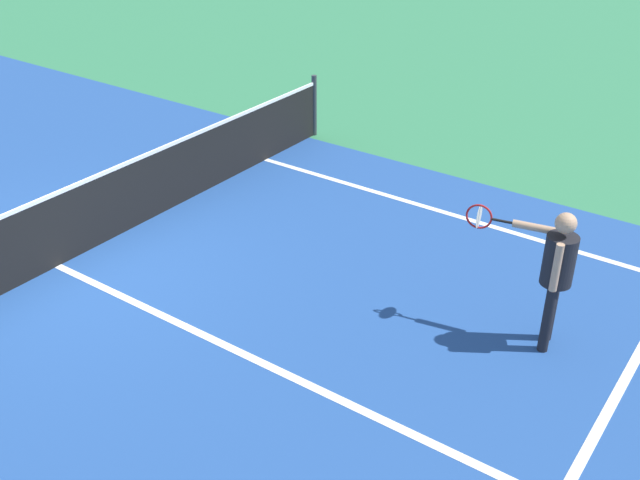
# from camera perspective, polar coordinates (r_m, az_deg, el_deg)

# --- Properties ---
(ground_plane) EXTENTS (60.00, 60.00, 0.00)m
(ground_plane) POSITION_cam_1_polar(r_m,az_deg,el_deg) (9.83, -19.50, -1.89)
(ground_plane) COLOR #337F51
(court_surface_inbounds) EXTENTS (10.62, 24.40, 0.00)m
(court_surface_inbounds) POSITION_cam_1_polar(r_m,az_deg,el_deg) (9.83, -19.50, -1.88)
(court_surface_inbounds) COLOR #234C93
(court_surface_inbounds) RESTS_ON ground_plane
(line_sideline_right) EXTENTS (0.10, 11.89, 0.01)m
(line_sideline_right) POSITION_cam_1_polar(r_m,az_deg,el_deg) (10.00, 23.28, -2.11)
(line_sideline_right) COLOR white
(line_sideline_right) RESTS_ON ground_plane
(line_center_service) EXTENTS (0.10, 6.40, 0.01)m
(line_center_service) POSITION_cam_1_polar(r_m,az_deg,el_deg) (7.77, -5.02, -9.11)
(line_center_service) COLOR white
(line_center_service) RESTS_ON ground_plane
(net) EXTENTS (11.06, 0.09, 1.07)m
(net) POSITION_cam_1_polar(r_m,az_deg,el_deg) (9.60, -19.98, 0.63)
(net) COLOR #33383D
(net) RESTS_ON ground_plane
(player_near) EXTENTS (0.41, 1.19, 1.56)m
(player_near) POSITION_cam_1_polar(r_m,az_deg,el_deg) (7.79, 17.59, -1.90)
(player_near) COLOR black
(player_near) RESTS_ON ground_plane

